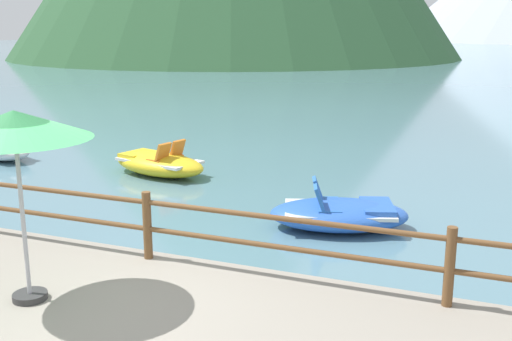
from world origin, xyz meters
TOP-DOWN VIEW (x-y plane):
  - ground_plane at (0.00, 40.00)m, footprint 200.00×200.00m
  - dock_railing at (0.00, 1.55)m, footprint 23.92×0.12m
  - beach_umbrella at (-0.60, -0.10)m, footprint 1.70×1.70m
  - pedal_boat_3 at (-3.17, 7.21)m, footprint 2.79×1.80m
  - pedal_boat_4 at (1.86, 4.92)m, footprint 2.77×2.10m

SIDE VIEW (x-z plane):
  - ground_plane at x=0.00m, z-range 0.00..0.00m
  - pedal_boat_4 at x=1.86m, z-range -0.15..0.70m
  - pedal_boat_3 at x=-3.17m, z-range -0.15..0.72m
  - dock_railing at x=0.00m, z-range 0.50..1.45m
  - beach_umbrella at x=-0.60m, z-range 1.33..3.57m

